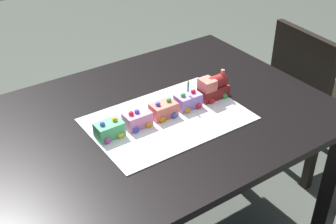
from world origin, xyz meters
TOP-DOWN VIEW (x-y plane):
  - dining_table at (0.00, 0.00)m, footprint 1.40×1.00m
  - chair at (-1.03, -0.03)m, footprint 0.43×0.43m
  - cake_board at (-0.04, 0.06)m, footprint 0.60×0.40m
  - cake_locomotive at (-0.28, 0.03)m, footprint 0.14×0.08m
  - cake_car_gondola_lavender at (-0.15, 0.03)m, footprint 0.10×0.08m
  - cake_car_caboose_coral at (-0.03, 0.03)m, footprint 0.10×0.08m
  - cake_car_flatbed_bubblegum at (0.09, 0.03)m, footprint 0.10×0.08m
  - cake_car_hopper_mint_green at (0.20, 0.03)m, footprint 0.10×0.08m
  - birthday_candle at (-0.15, 0.03)m, footprint 0.01×0.01m

SIDE VIEW (x-z plane):
  - chair at x=-1.03m, z-range 0.04..0.90m
  - dining_table at x=0.00m, z-range 0.26..1.00m
  - cake_board at x=-0.04m, z-range 0.74..0.74m
  - cake_car_gondola_lavender at x=-0.15m, z-range 0.74..0.81m
  - cake_car_caboose_coral at x=-0.03m, z-range 0.74..0.81m
  - cake_car_flatbed_bubblegum at x=0.09m, z-range 0.74..0.81m
  - cake_car_hopper_mint_green at x=0.20m, z-range 0.74..0.81m
  - cake_locomotive at x=-0.28m, z-range 0.73..0.85m
  - birthday_candle at x=-0.15m, z-range 0.81..0.87m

